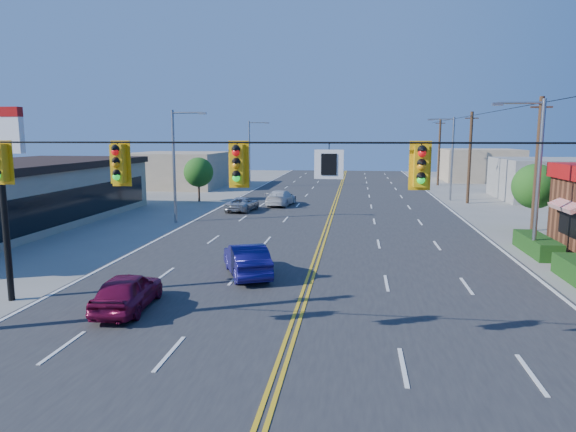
# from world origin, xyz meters

# --- Properties ---
(ground) EXTENTS (160.00, 160.00, 0.00)m
(ground) POSITION_xyz_m (0.00, 0.00, 0.00)
(ground) COLOR gray
(ground) RESTS_ON ground
(road) EXTENTS (20.00, 120.00, 0.06)m
(road) POSITION_xyz_m (0.00, 20.00, 0.03)
(road) COLOR #2D2D30
(road) RESTS_ON ground
(signal_span) EXTENTS (24.32, 0.34, 9.00)m
(signal_span) POSITION_xyz_m (-0.12, 0.00, 4.89)
(signal_span) COLOR #47301E
(signal_span) RESTS_ON ground
(pizza_hut_sign) EXTENTS (1.90, 0.30, 6.85)m
(pizza_hut_sign) POSITION_xyz_m (-11.00, 4.00, 5.18)
(pizza_hut_sign) COLOR black
(pizza_hut_sign) RESTS_ON ground
(streetlight_se) EXTENTS (2.55, 0.25, 8.00)m
(streetlight_se) POSITION_xyz_m (10.79, 14.00, 4.51)
(streetlight_se) COLOR gray
(streetlight_se) RESTS_ON ground
(streetlight_ne) EXTENTS (2.55, 0.25, 8.00)m
(streetlight_ne) POSITION_xyz_m (10.79, 38.00, 4.51)
(streetlight_ne) COLOR gray
(streetlight_ne) RESTS_ON ground
(streetlight_sw) EXTENTS (2.55, 0.25, 8.00)m
(streetlight_sw) POSITION_xyz_m (-10.79, 22.00, 4.51)
(streetlight_sw) COLOR gray
(streetlight_sw) RESTS_ON ground
(streetlight_nw) EXTENTS (2.55, 0.25, 8.00)m
(streetlight_nw) POSITION_xyz_m (-10.79, 48.00, 4.51)
(streetlight_nw) COLOR gray
(streetlight_nw) RESTS_ON ground
(utility_pole_near) EXTENTS (0.28, 0.28, 8.40)m
(utility_pole_near) POSITION_xyz_m (12.20, 18.00, 4.20)
(utility_pole_near) COLOR #47301E
(utility_pole_near) RESTS_ON ground
(utility_pole_mid) EXTENTS (0.28, 0.28, 8.40)m
(utility_pole_mid) POSITION_xyz_m (12.20, 36.00, 4.20)
(utility_pole_mid) COLOR #47301E
(utility_pole_mid) RESTS_ON ground
(utility_pole_far) EXTENTS (0.28, 0.28, 8.40)m
(utility_pole_far) POSITION_xyz_m (12.20, 54.00, 4.20)
(utility_pole_far) COLOR #47301E
(utility_pole_far) RESTS_ON ground
(tree_kfc_rear) EXTENTS (2.94, 2.94, 4.41)m
(tree_kfc_rear) POSITION_xyz_m (13.50, 22.00, 2.93)
(tree_kfc_rear) COLOR #47301E
(tree_kfc_rear) RESTS_ON ground
(tree_west) EXTENTS (2.80, 2.80, 4.20)m
(tree_west) POSITION_xyz_m (-13.00, 34.00, 2.79)
(tree_west) COLOR #47301E
(tree_west) RESTS_ON ground
(bld_east_mid) EXTENTS (12.00, 10.00, 4.00)m
(bld_east_mid) POSITION_xyz_m (22.00, 40.00, 2.00)
(bld_east_mid) COLOR gray
(bld_east_mid) RESTS_ON ground
(bld_west_far) EXTENTS (11.00, 12.00, 4.20)m
(bld_west_far) POSITION_xyz_m (-20.00, 48.00, 2.10)
(bld_west_far) COLOR tan
(bld_west_far) RESTS_ON ground
(bld_east_far) EXTENTS (10.00, 10.00, 4.40)m
(bld_east_far) POSITION_xyz_m (19.00, 62.00, 2.20)
(bld_east_far) COLOR tan
(bld_east_far) RESTS_ON ground
(car_magenta) EXTENTS (1.87, 4.04, 1.34)m
(car_magenta) POSITION_xyz_m (-6.07, 3.43, 0.67)
(car_magenta) COLOR maroon
(car_magenta) RESTS_ON ground
(car_blue) EXTENTS (3.04, 4.58, 1.43)m
(car_blue) POSITION_xyz_m (-2.83, 8.46, 0.71)
(car_blue) COLOR #14105D
(car_blue) RESTS_ON ground
(car_white) EXTENTS (2.50, 4.90, 1.36)m
(car_white) POSITION_xyz_m (-4.75, 31.80, 0.68)
(car_white) COLOR silver
(car_white) RESTS_ON ground
(car_silver) EXTENTS (2.35, 4.33, 1.15)m
(car_silver) POSITION_xyz_m (-7.41, 27.94, 0.58)
(car_silver) COLOR #B2B4B8
(car_silver) RESTS_ON ground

